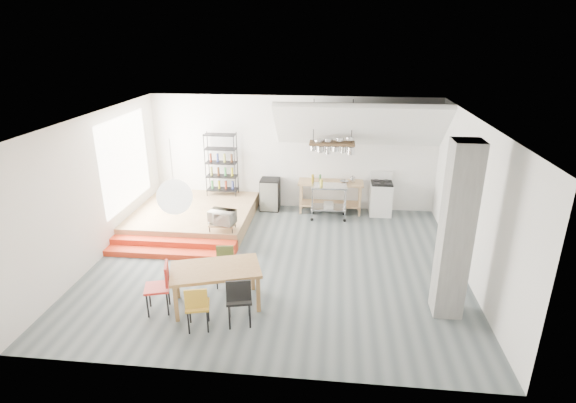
# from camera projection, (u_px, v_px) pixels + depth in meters

# --- Properties ---
(floor) EXTENTS (8.00, 8.00, 0.00)m
(floor) POSITION_uv_depth(u_px,v_px,m) (277.00, 263.00, 9.98)
(floor) COLOR #4A5455
(floor) RESTS_ON ground
(wall_back) EXTENTS (8.00, 0.04, 3.20)m
(wall_back) POSITION_uv_depth(u_px,v_px,m) (293.00, 153.00, 12.67)
(wall_back) COLOR silver
(wall_back) RESTS_ON ground
(wall_left) EXTENTS (0.04, 7.00, 3.20)m
(wall_left) POSITION_uv_depth(u_px,v_px,m) (95.00, 189.00, 9.81)
(wall_left) COLOR silver
(wall_left) RESTS_ON ground
(wall_right) EXTENTS (0.04, 7.00, 3.20)m
(wall_right) POSITION_uv_depth(u_px,v_px,m) (474.00, 202.00, 9.01)
(wall_right) COLOR silver
(wall_right) RESTS_ON ground
(ceiling) EXTENTS (8.00, 7.00, 0.02)m
(ceiling) POSITION_uv_depth(u_px,v_px,m) (276.00, 119.00, 8.84)
(ceiling) COLOR white
(ceiling) RESTS_ON wall_back
(slope_ceiling) EXTENTS (4.40, 1.44, 1.32)m
(slope_ceiling) POSITION_uv_depth(u_px,v_px,m) (360.00, 125.00, 11.59)
(slope_ceiling) COLOR white
(slope_ceiling) RESTS_ON wall_back
(window_pane) EXTENTS (0.02, 2.50, 2.20)m
(window_pane) POSITION_uv_depth(u_px,v_px,m) (126.00, 161.00, 11.13)
(window_pane) COLOR white
(window_pane) RESTS_ON wall_left
(platform) EXTENTS (3.00, 3.00, 0.40)m
(platform) POSITION_uv_depth(u_px,v_px,m) (194.00, 216.00, 12.02)
(platform) COLOR #9D784E
(platform) RESTS_ON ground
(step_lower) EXTENTS (3.00, 0.35, 0.13)m
(step_lower) POSITION_uv_depth(u_px,v_px,m) (169.00, 253.00, 10.25)
(step_lower) COLOR red
(step_lower) RESTS_ON ground
(step_upper) EXTENTS (3.00, 0.35, 0.27)m
(step_upper) POSITION_uv_depth(u_px,v_px,m) (174.00, 244.00, 10.55)
(step_upper) COLOR red
(step_upper) RESTS_ON ground
(concrete_column) EXTENTS (0.50, 0.50, 3.20)m
(concrete_column) POSITION_uv_depth(u_px,v_px,m) (456.00, 232.00, 7.69)
(concrete_column) COLOR slate
(concrete_column) RESTS_ON ground
(kitchen_counter) EXTENTS (1.80, 0.60, 0.91)m
(kitchen_counter) POSITION_uv_depth(u_px,v_px,m) (330.00, 191.00, 12.57)
(kitchen_counter) COLOR #9D784E
(kitchen_counter) RESTS_ON ground
(stove) EXTENTS (0.60, 0.60, 1.18)m
(stove) POSITION_uv_depth(u_px,v_px,m) (381.00, 198.00, 12.49)
(stove) COLOR white
(stove) RESTS_ON ground
(pot_rack) EXTENTS (1.20, 0.50, 1.43)m
(pot_rack) POSITION_uv_depth(u_px,v_px,m) (333.00, 146.00, 11.88)
(pot_rack) COLOR #422C1A
(pot_rack) RESTS_ON ceiling
(wire_shelving) EXTENTS (0.88, 0.38, 1.80)m
(wire_shelving) POSITION_uv_depth(u_px,v_px,m) (221.00, 163.00, 12.68)
(wire_shelving) COLOR black
(wire_shelving) RESTS_ON platform
(microwave_shelf) EXTENTS (0.60, 0.40, 0.16)m
(microwave_shelf) POSITION_uv_depth(u_px,v_px,m) (223.00, 224.00, 10.62)
(microwave_shelf) COLOR #9D784E
(microwave_shelf) RESTS_ON platform
(paper_lantern) EXTENTS (0.60, 0.60, 0.60)m
(paper_lantern) POSITION_uv_depth(u_px,v_px,m) (175.00, 197.00, 7.57)
(paper_lantern) COLOR white
(paper_lantern) RESTS_ON ceiling
(dining_table) EXTENTS (1.81, 1.36, 0.77)m
(dining_table) POSITION_uv_depth(u_px,v_px,m) (216.00, 272.00, 8.22)
(dining_table) COLOR brown
(dining_table) RESTS_ON ground
(chair_mustard) EXTENTS (0.48, 0.48, 0.87)m
(chair_mustard) POSITION_uv_depth(u_px,v_px,m) (197.00, 304.00, 7.55)
(chair_mustard) COLOR #B3821E
(chair_mustard) RESTS_ON ground
(chair_black) EXTENTS (0.53, 0.53, 0.96)m
(chair_black) POSITION_uv_depth(u_px,v_px,m) (239.00, 297.00, 7.66)
(chair_black) COLOR black
(chair_black) RESTS_ON ground
(chair_olive) EXTENTS (0.41, 0.41, 0.80)m
(chair_olive) POSITION_uv_depth(u_px,v_px,m) (225.00, 262.00, 9.00)
(chair_olive) COLOR #53622E
(chair_olive) RESTS_ON ground
(chair_red) EXTENTS (0.54, 0.54, 0.95)m
(chair_red) POSITION_uv_depth(u_px,v_px,m) (161.00, 283.00, 8.08)
(chair_red) COLOR red
(chair_red) RESTS_ON ground
(rolling_cart) EXTENTS (0.98, 0.58, 0.95)m
(rolling_cart) POSITION_uv_depth(u_px,v_px,m) (329.00, 197.00, 12.16)
(rolling_cart) COLOR silver
(rolling_cart) RESTS_ON ground
(mini_fridge) EXTENTS (0.53, 0.53, 0.91)m
(mini_fridge) POSITION_uv_depth(u_px,v_px,m) (270.00, 194.00, 12.85)
(mini_fridge) COLOR black
(mini_fridge) RESTS_ON ground
(microwave) EXTENTS (0.66, 0.52, 0.33)m
(microwave) POSITION_uv_depth(u_px,v_px,m) (222.00, 217.00, 10.56)
(microwave) COLOR beige
(microwave) RESTS_ON microwave_shelf
(bowl) EXTENTS (0.32, 0.32, 0.06)m
(bowl) POSITION_uv_depth(u_px,v_px,m) (344.00, 182.00, 12.38)
(bowl) COLOR silver
(bowl) RESTS_ON kitchen_counter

